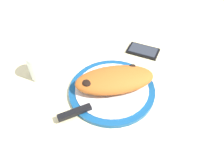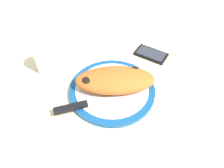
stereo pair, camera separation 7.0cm
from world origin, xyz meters
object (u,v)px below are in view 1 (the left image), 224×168
fork (103,78)px  water_glass (39,67)px  plate (112,90)px  calzone (115,80)px  smartphone (143,51)px  knife (85,108)px

fork → water_glass: bearing=-16.4°
fork → water_glass: water_glass is taller
plate → water_glass: 25.58cm
calzone → fork: bearing=-50.7°
fork → smartphone: 21.63cm
knife → water_glass: 22.63cm
knife → smartphone: bearing=-134.2°
plate → knife: bearing=37.4°
fork → knife: size_ratio=0.68×
water_glass → fork: bearing=163.6°
fork → smartphone: size_ratio=1.19×
plate → fork: size_ratio=1.74×
water_glass → smartphone: bearing=-169.5°
plate → fork: (2.14, -4.72, 1.03)cm
fork → plate: bearing=114.4°
knife → water_glass: water_glass is taller
calzone → water_glass: (23.86, -9.91, -0.20)cm
calzone → fork: (3.10, -3.78, -2.63)cm
fork → knife: (6.95, 11.67, 0.29)cm
smartphone → water_glass: 38.73cm
fork → water_glass: 21.79cm
calzone → knife: calzone is taller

